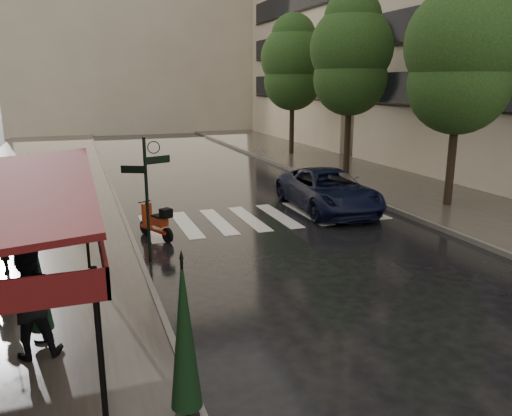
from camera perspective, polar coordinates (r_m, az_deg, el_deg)
ground at (r=10.31m, az=-2.78°, el=-10.79°), size 120.00×120.00×0.00m
sidewalk_near at (r=21.45m, az=-24.24°, el=1.36°), size 6.00×60.00×0.12m
sidewalk_far at (r=25.00m, az=11.72°, el=3.98°), size 5.50×60.00×0.12m
curb_near at (r=21.41m, az=-16.11°, el=2.08°), size 0.12×60.00×0.16m
curb_far at (r=23.67m, az=5.91°, el=3.67°), size 0.12×60.00×0.16m
crosswalk at (r=16.57m, az=0.92°, el=-1.04°), size 7.85×3.20×0.01m
signpost at (r=12.30m, az=-12.37°, el=2.03°), size 1.17×0.29×3.10m
haussmann_far at (r=40.18m, az=9.48°, el=20.97°), size 8.00×16.00×18.50m
backdrop_building at (r=47.63m, az=-13.75°, el=20.58°), size 22.00×6.00×20.00m
tree_near at (r=18.63m, az=22.45°, el=16.12°), size 3.80×3.80×7.99m
tree_mid at (r=24.28m, az=10.81°, el=16.85°), size 3.80×3.80×8.34m
tree_far at (r=30.60m, az=4.23°, el=16.18°), size 3.80×3.80×8.16m
pedestrian_terrace at (r=8.63m, az=-24.57°, el=-9.79°), size 0.89×0.70×1.82m
scooter at (r=14.45m, az=-11.28°, el=-1.69°), size 0.83×1.43×1.02m
parked_car at (r=17.57m, az=8.21°, el=2.05°), size 2.60×5.19×1.41m
parasol_front at (r=6.40m, az=-8.19°, el=-14.10°), size 0.40×0.40×2.25m
parasol_back at (r=9.02m, az=-23.77°, el=-7.37°), size 0.38×0.38×2.05m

